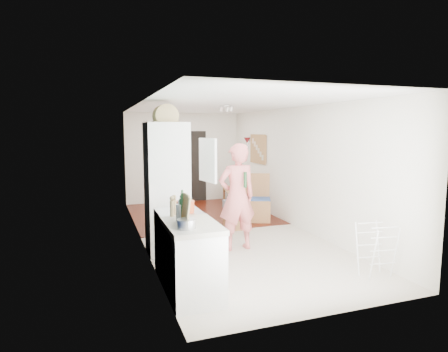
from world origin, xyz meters
TOP-DOWN VIEW (x-y plane):
  - room_shell at (0.00, 0.00)m, footprint 3.20×7.00m
  - floor at (0.00, 0.00)m, footprint 3.20×7.00m
  - wood_floor_overlay at (0.00, 1.85)m, footprint 3.20×3.30m
  - sage_wall_panel at (-1.59, -2.00)m, footprint 0.02×3.00m
  - tile_splashback at (-1.59, -2.55)m, footprint 0.02×1.90m
  - doorway_recess at (0.20, 3.48)m, footprint 0.90×0.04m
  - base_cabinet at (-1.30, -2.55)m, footprint 0.60×0.90m
  - worktop at (-1.30, -2.55)m, footprint 0.62×0.92m
  - range_cooker at (-1.30, -1.80)m, footprint 0.60×0.60m
  - cooker_top at (-1.30, -1.80)m, footprint 0.60×0.60m
  - fridge_housing at (-1.27, -0.78)m, footprint 0.66×0.66m
  - fridge_door at (-0.66, -1.08)m, footprint 0.14×0.56m
  - fridge_interior at (-0.96, -0.78)m, footprint 0.02×0.52m
  - pinboard at (1.58, 1.90)m, footprint 0.03×0.90m
  - pinboard_frame at (1.57, 1.90)m, footprint 0.00×0.94m
  - wall_sconce at (1.54, 2.55)m, footprint 0.18×0.18m
  - person at (-0.12, -1.00)m, footprint 0.80×0.55m
  - dining_table at (1.20, 2.12)m, footprint 0.91×1.34m
  - dining_chair at (1.06, 0.65)m, footprint 0.58×0.58m
  - stool at (0.26, 0.24)m, footprint 0.38×0.38m
  - grey_drape at (0.27, 0.20)m, footprint 0.39×0.39m
  - drying_rack at (1.27, -2.76)m, footprint 0.43×0.40m
  - bread_bin at (-1.27, -0.78)m, footprint 0.46×0.45m
  - red_casserole at (-1.23, -1.91)m, footprint 0.31×0.31m
  - steel_pan at (-1.42, -2.76)m, footprint 0.23×0.23m
  - held_bottle at (-0.04, -1.17)m, footprint 0.06×0.06m
  - bottle_a at (-1.39, -2.43)m, footprint 0.08×0.08m
  - bottle_b at (-1.34, -2.21)m, footprint 0.08×0.08m
  - bottle_c at (-1.42, -2.41)m, footprint 0.10×0.10m
  - pepper_mill_front at (-1.40, -2.02)m, footprint 0.07×0.07m
  - pepper_mill_back at (-1.45, -2.11)m, footprint 0.06×0.06m
  - chopping_boards at (-1.39, -2.57)m, footprint 0.08×0.27m

SIDE VIEW (x-z plane):
  - floor at x=0.00m, z-range -0.01..0.01m
  - wood_floor_overlay at x=0.00m, z-range 0.00..0.01m
  - dining_table at x=1.20m, z-range 0.00..0.43m
  - stool at x=0.26m, z-range 0.00..0.44m
  - drying_rack at x=1.27m, z-range 0.00..0.75m
  - base_cabinet at x=-1.30m, z-range 0.00..0.86m
  - range_cooker at x=-1.30m, z-range 0.00..0.88m
  - grey_drape at x=0.27m, z-range 0.44..0.60m
  - dining_chair at x=1.06m, z-range 0.00..1.06m
  - worktop at x=-1.30m, z-range 0.86..0.92m
  - cooker_top at x=-1.30m, z-range 0.88..0.92m
  - steel_pan at x=-1.42m, z-range 0.92..1.03m
  - red_casserole at x=-1.23m, z-range 0.92..1.07m
  - doorway_recess at x=0.20m, z-range 0.00..2.00m
  - pepper_mill_front at x=-1.40m, z-range 0.92..1.13m
  - pepper_mill_back at x=-1.45m, z-range 0.92..1.13m
  - bottle_c at x=-1.42m, z-range 0.92..1.13m
  - bottle_a at x=-1.39m, z-range 0.92..1.20m
  - bottle_b at x=-1.34m, z-range 0.92..1.21m
  - person at x=-0.12m, z-range 0.00..2.14m
  - fridge_housing at x=-1.27m, z-range 0.00..2.15m
  - chopping_boards at x=-1.39m, z-range 0.92..1.28m
  - tile_splashback at x=-1.59m, z-range 0.90..1.40m
  - held_bottle at x=-0.04m, z-range 1.09..1.35m
  - room_shell at x=0.00m, z-range 0.00..2.50m
  - fridge_door at x=-0.66m, z-range 1.20..1.90m
  - fridge_interior at x=-0.96m, z-range 1.22..1.88m
  - pinboard at x=1.58m, z-range 1.20..1.90m
  - pinboard_frame at x=1.57m, z-range 1.18..1.92m
  - wall_sconce at x=1.54m, z-range 1.67..1.83m
  - sage_wall_panel at x=-1.59m, z-range 1.20..2.50m
  - bread_bin at x=-1.27m, z-range 2.15..2.35m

